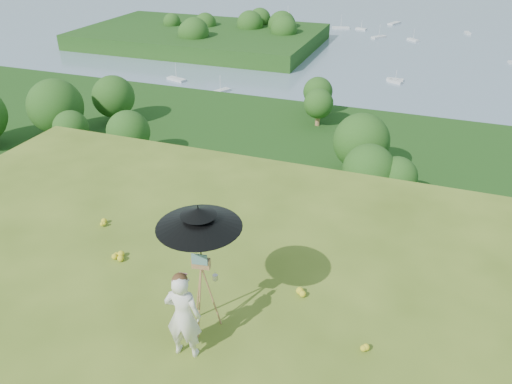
% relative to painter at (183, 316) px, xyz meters
% --- Properties ---
extents(ground, '(14.00, 14.00, 0.00)m').
position_rel_painter_xyz_m(ground, '(-1.20, -0.03, -0.75)').
color(ground, '#53691E').
rests_on(ground, ground).
extents(forest_slope, '(140.00, 56.00, 22.00)m').
position_rel_painter_xyz_m(forest_slope, '(-1.20, 34.97, -29.75)').
color(forest_slope, '#143C10').
rests_on(forest_slope, bay_water).
extents(shoreline_tier, '(170.00, 28.00, 8.00)m').
position_rel_painter_xyz_m(shoreline_tier, '(-1.20, 74.97, -36.75)').
color(shoreline_tier, '#6F6859').
rests_on(shoreline_tier, bay_water).
extents(bay_water, '(700.00, 700.00, 0.00)m').
position_rel_painter_xyz_m(bay_water, '(-1.20, 239.97, -34.75)').
color(bay_water, slate).
rests_on(bay_water, ground).
extents(peninsula, '(90.00, 60.00, 12.00)m').
position_rel_painter_xyz_m(peninsula, '(-76.20, 154.97, -29.75)').
color(peninsula, '#143C10').
rests_on(peninsula, bay_water).
extents(slope_trees, '(110.00, 50.00, 6.00)m').
position_rel_painter_xyz_m(slope_trees, '(-1.20, 34.97, -15.75)').
color(slope_trees, '#295318').
rests_on(slope_trees, forest_slope).
extents(harbor_town, '(110.00, 22.00, 5.00)m').
position_rel_painter_xyz_m(harbor_town, '(-1.20, 74.97, -30.25)').
color(harbor_town, silver).
rests_on(harbor_town, shoreline_tier).
extents(moored_boats, '(140.00, 140.00, 0.70)m').
position_rel_painter_xyz_m(moored_boats, '(-13.70, 160.97, -34.40)').
color(moored_boats, silver).
rests_on(moored_boats, bay_water).
extents(wildflowers, '(10.00, 10.50, 0.12)m').
position_rel_painter_xyz_m(wildflowers, '(-1.20, 0.22, -0.69)').
color(wildflowers, yellow).
rests_on(wildflowers, ground).
extents(painter, '(0.59, 0.43, 1.50)m').
position_rel_painter_xyz_m(painter, '(0.00, 0.00, 0.00)').
color(painter, white).
rests_on(painter, ground).
extents(field_easel, '(0.65, 0.65, 1.49)m').
position_rel_painter_xyz_m(field_easel, '(0.03, 0.61, -0.01)').
color(field_easel, '#8E5A3B').
rests_on(field_easel, ground).
extents(sun_umbrella, '(1.57, 1.57, 1.06)m').
position_rel_painter_xyz_m(sun_umbrella, '(0.02, 0.64, 1.00)').
color(sun_umbrella, black).
rests_on(sun_umbrella, field_easel).
extents(painter_cap, '(0.23, 0.27, 0.10)m').
position_rel_painter_xyz_m(painter_cap, '(0.00, 0.00, 0.71)').
color(painter_cap, '#C76D7E').
rests_on(painter_cap, painter).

